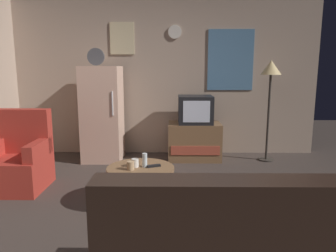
# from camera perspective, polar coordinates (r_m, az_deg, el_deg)

# --- Properties ---
(ground_plane) EXTENTS (12.00, 12.00, 0.00)m
(ground_plane) POSITION_cam_1_polar(r_m,az_deg,el_deg) (3.35, -1.92, -15.55)
(ground_plane) COLOR #3D332D
(wall_with_art) EXTENTS (5.20, 0.12, 2.71)m
(wall_with_art) POSITION_cam_1_polar(r_m,az_deg,el_deg) (5.47, -0.76, 9.22)
(wall_with_art) COLOR tan
(wall_with_art) RESTS_ON ground_plane
(fridge) EXTENTS (0.60, 0.62, 1.77)m
(fridge) POSITION_cam_1_polar(r_m,az_deg,el_deg) (5.15, -11.74, 2.19)
(fridge) COLOR beige
(fridge) RESTS_ON ground_plane
(tv_stand) EXTENTS (0.84, 0.53, 0.60)m
(tv_stand) POSITION_cam_1_polar(r_m,az_deg,el_deg) (5.17, 4.76, -2.74)
(tv_stand) COLOR brown
(tv_stand) RESTS_ON ground_plane
(crt_tv) EXTENTS (0.54, 0.51, 0.44)m
(crt_tv) POSITION_cam_1_polar(r_m,az_deg,el_deg) (5.07, 4.94, 2.98)
(crt_tv) COLOR black
(crt_tv) RESTS_ON tv_stand
(standing_lamp) EXTENTS (0.32, 0.32, 1.59)m
(standing_lamp) POSITION_cam_1_polar(r_m,az_deg,el_deg) (5.20, 18.03, 8.67)
(standing_lamp) COLOR #332D28
(standing_lamp) RESTS_ON ground_plane
(coffee_table) EXTENTS (0.72, 0.72, 0.43)m
(coffee_table) POSITION_cam_1_polar(r_m,az_deg,el_deg) (3.47, -4.92, -10.80)
(coffee_table) COLOR brown
(coffee_table) RESTS_ON ground_plane
(wine_glass) EXTENTS (0.05, 0.05, 0.15)m
(wine_glass) POSITION_cam_1_polar(r_m,az_deg,el_deg) (3.39, -4.22, -6.17)
(wine_glass) COLOR silver
(wine_glass) RESTS_ON coffee_table
(mug_ceramic_white) EXTENTS (0.08, 0.08, 0.09)m
(mug_ceramic_white) POSITION_cam_1_polar(r_m,az_deg,el_deg) (3.41, -5.95, -6.63)
(mug_ceramic_white) COLOR silver
(mug_ceramic_white) RESTS_ON coffee_table
(mug_ceramic_tan) EXTENTS (0.08, 0.08, 0.09)m
(mug_ceramic_tan) POSITION_cam_1_polar(r_m,az_deg,el_deg) (3.32, -6.77, -7.11)
(mug_ceramic_tan) COLOR tan
(mug_ceramic_tan) RESTS_ON coffee_table
(remote_control) EXTENTS (0.16, 0.10, 0.02)m
(remote_control) POSITION_cam_1_polar(r_m,az_deg,el_deg) (3.40, -2.62, -7.19)
(remote_control) COLOR black
(remote_control) RESTS_ON coffee_table
(armchair) EXTENTS (0.68, 0.68, 0.96)m
(armchair) POSITION_cam_1_polar(r_m,az_deg,el_deg) (4.34, -25.37, -5.74)
(armchair) COLOR #A52D23
(armchair) RESTS_ON ground_plane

